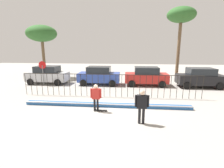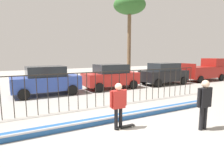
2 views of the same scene
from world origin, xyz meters
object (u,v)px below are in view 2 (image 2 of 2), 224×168
at_px(palm_tree_tall, 130,7).
at_px(skateboarder, 118,102).
at_px(pickup_truck, 205,70).
at_px(camera_operator, 204,100).
at_px(parked_car_red, 111,76).
at_px(parked_car_blue, 46,80).
at_px(parked_car_black, 164,74).
at_px(skateboard, 125,126).

bearing_deg(palm_tree_tall, skateboarder, -125.18).
xyz_separation_m(pickup_truck, palm_tree_tall, (-6.62, 3.91, 6.18)).
bearing_deg(pickup_truck, camera_operator, -144.57).
bearing_deg(parked_car_red, parked_car_blue, -176.58).
bearing_deg(parked_car_red, skateboarder, -113.73).
height_order(parked_car_black, pickup_truck, pickup_truck).
bearing_deg(skateboarder, skateboard, 6.63).
bearing_deg(parked_car_black, parked_car_red, 173.75).
xyz_separation_m(skateboard, palm_tree_tall, (7.47, 11.00, 7.16)).
height_order(skateboarder, camera_operator, camera_operator).
relative_size(parked_car_blue, palm_tree_tall, 0.52).
bearing_deg(parked_car_blue, skateboarder, -78.11).
bearing_deg(parked_car_black, palm_tree_tall, 104.84).
distance_m(parked_car_red, parked_car_black, 5.15).
relative_size(parked_car_black, pickup_truck, 0.91).
height_order(skateboard, parked_car_black, parked_car_black).
xyz_separation_m(skateboard, camera_operator, (2.36, -1.47, 1.02)).
bearing_deg(skateboarder, pickup_truck, 36.98).
bearing_deg(pickup_truck, parked_car_black, 178.31).
relative_size(skateboarder, palm_tree_tall, 0.20).
xyz_separation_m(parked_car_blue, parked_car_black, (10.02, -0.31, 0.00)).
distance_m(skateboarder, parked_car_black, 11.44).
distance_m(parked_car_red, palm_tree_tall, 8.17).
relative_size(skateboarder, parked_car_blue, 0.39).
height_order(skateboard, camera_operator, camera_operator).
height_order(skateboarder, parked_car_red, parked_car_red).
bearing_deg(parked_car_blue, camera_operator, -63.85).
xyz_separation_m(skateboard, pickup_truck, (14.09, 7.09, 0.98)).
xyz_separation_m(camera_operator, parked_car_red, (1.14, 9.01, -0.10)).
xyz_separation_m(parked_car_blue, palm_tree_tall, (8.84, 3.51, 6.24)).
bearing_deg(skateboarder, parked_car_black, 49.54).
bearing_deg(palm_tree_tall, skateboard, -124.17).
distance_m(parked_car_blue, parked_car_black, 10.02).
bearing_deg(parked_car_black, parked_car_blue, 175.87).
bearing_deg(pickup_truck, parked_car_blue, 177.79).
bearing_deg(parked_car_blue, parked_car_red, 3.99).
bearing_deg(pickup_truck, skateboard, -153.99).
distance_m(parked_car_blue, parked_car_red, 4.88).
height_order(skateboard, pickup_truck, pickup_truck).
distance_m(skateboarder, parked_car_red, 8.41).
height_order(parked_car_blue, parked_car_red, same).
height_order(camera_operator, pickup_truck, pickup_truck).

